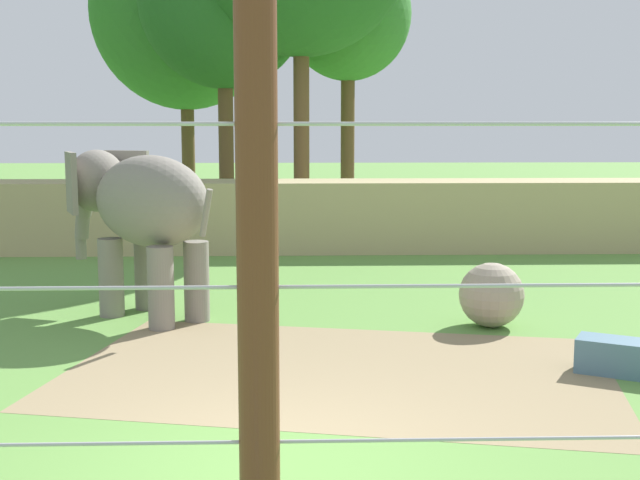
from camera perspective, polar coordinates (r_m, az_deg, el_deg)
name	(u,v)px	position (r m, az deg, el deg)	size (l,w,h in m)	color
ground_plane	(274,464)	(8.00, -3.17, -15.08)	(120.00, 120.00, 0.00)	#609342
dirt_patch	(339,371)	(10.75, 1.29, -8.94)	(6.84, 4.36, 0.01)	#937F5B
embankment_wall	(286,216)	(20.68, -2.36, 1.67)	(36.00, 1.80, 1.73)	tan
elephant	(141,208)	(13.76, -12.18, 2.18)	(3.07, 2.99, 2.69)	gray
enrichment_ball	(491,295)	(13.17, 11.66, -3.71)	(1.00, 1.00, 1.00)	gray
cable_fence	(257,342)	(4.18, -4.36, -6.96)	(9.60, 0.21, 4.09)	brown
feed_trough	(635,359)	(11.21, 20.77, -7.61)	(1.47, 1.11, 0.44)	slate
tree_far_left	(185,10)	(28.64, -9.21, 15.25)	(6.17, 6.17, 10.07)	brown
tree_right_of_centre	(348,16)	(26.91, 1.94, 15.10)	(3.94, 3.94, 8.60)	brown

